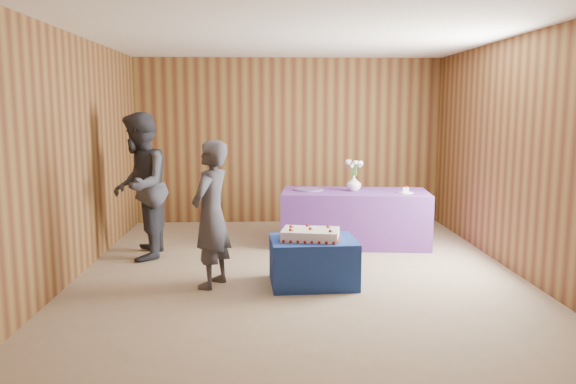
{
  "coord_description": "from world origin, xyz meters",
  "views": [
    {
      "loc": [
        -0.37,
        -6.26,
        1.87
      ],
      "look_at": [
        -0.12,
        0.1,
        0.93
      ],
      "focal_mm": 35.0,
      "sensor_mm": 36.0,
      "label": 1
    }
  ],
  "objects": [
    {
      "name": "cake_slice",
      "position": [
        1.52,
        1.16,
        0.8
      ],
      "size": [
        0.09,
        0.08,
        0.09
      ],
      "rotation": [
        0.0,
        0.0,
        -0.18
      ],
      "color": "silver",
      "rests_on": "plate"
    },
    {
      "name": "flower_spray",
      "position": [
        0.85,
        1.4,
        1.12
      ],
      "size": [
        0.25,
        0.25,
        0.19
      ],
      "color": "#37702D",
      "rests_on": "vase"
    },
    {
      "name": "knife",
      "position": [
        1.56,
        0.99,
        0.75
      ],
      "size": [
        0.26,
        0.02,
        0.0
      ],
      "primitive_type": "cube",
      "rotation": [
        0.0,
        0.0,
        -0.0
      ],
      "color": "silver",
      "rests_on": "serving_table"
    },
    {
      "name": "guest_left",
      "position": [
        -0.95,
        -0.44,
        0.78
      ],
      "size": [
        0.56,
        0.67,
        1.56
      ],
      "primitive_type": "imported",
      "rotation": [
        0.0,
        0.0,
        -1.96
      ],
      "color": "#36353F",
      "rests_on": "ground"
    },
    {
      "name": "room_shell",
      "position": [
        0.0,
        0.0,
        1.8
      ],
      "size": [
        5.04,
        6.04,
        2.72
      ],
      "color": "brown",
      "rests_on": "ground"
    },
    {
      "name": "serving_table",
      "position": [
        0.86,
        1.36,
        0.38
      ],
      "size": [
        2.08,
        1.11,
        0.75
      ],
      "primitive_type": "cube",
      "rotation": [
        0.0,
        0.0,
        -0.11
      ],
      "color": "#68338E",
      "rests_on": "ground"
    },
    {
      "name": "sheet_cake",
      "position": [
        0.1,
        -0.45,
        0.55
      ],
      "size": [
        0.69,
        0.53,
        0.14
      ],
      "rotation": [
        0.0,
        0.0,
        -0.19
      ],
      "color": "silver",
      "rests_on": "cake_table"
    },
    {
      "name": "ground",
      "position": [
        0.0,
        0.0,
        0.0
      ],
      "size": [
        6.0,
        6.0,
        0.0
      ],
      "primitive_type": "plane",
      "color": "gray",
      "rests_on": "ground"
    },
    {
      "name": "plate",
      "position": [
        1.52,
        1.16,
        0.76
      ],
      "size": [
        0.23,
        0.23,
        0.01
      ],
      "primitive_type": "cylinder",
      "rotation": [
        0.0,
        0.0,
        0.19
      ],
      "color": "white",
      "rests_on": "serving_table"
    },
    {
      "name": "vase",
      "position": [
        0.85,
        1.4,
        0.86
      ],
      "size": [
        0.23,
        0.23,
        0.21
      ],
      "primitive_type": "imported",
      "rotation": [
        0.0,
        0.0,
        -0.15
      ],
      "color": "white",
      "rests_on": "serving_table"
    },
    {
      "name": "guest_right",
      "position": [
        -1.94,
        0.74,
        0.92
      ],
      "size": [
        0.76,
        0.94,
        1.84
      ],
      "primitive_type": "imported",
      "rotation": [
        0.0,
        0.0,
        -1.5
      ],
      "color": "#2E2F37",
      "rests_on": "ground"
    },
    {
      "name": "platter",
      "position": [
        0.23,
        1.48,
        0.76
      ],
      "size": [
        0.51,
        0.51,
        0.02
      ],
      "primitive_type": "cylinder",
      "rotation": [
        0.0,
        0.0,
        -0.36
      ],
      "color": "#6C4D9B",
      "rests_on": "serving_table"
    },
    {
      "name": "cake_table",
      "position": [
        0.13,
        -0.43,
        0.25
      ],
      "size": [
        0.94,
        0.75,
        0.5
      ],
      "primitive_type": "cube",
      "rotation": [
        0.0,
        0.0,
        0.05
      ],
      "color": "navy",
      "rests_on": "ground"
    }
  ]
}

